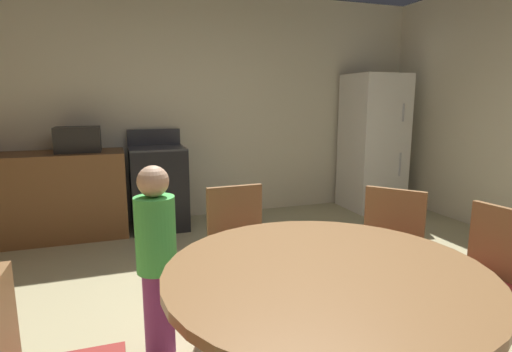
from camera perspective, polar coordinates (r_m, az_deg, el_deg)
ground_plane at (r=2.58m, az=6.05°, el=-23.11°), size 14.00×14.00×0.00m
wall_back at (r=5.05m, az=-8.66°, el=9.61°), size 6.16×0.12×2.70m
kitchen_counter at (r=4.75m, az=-29.51°, el=-2.68°), size 1.92×0.60×0.90m
oven_range at (r=4.68m, az=-13.59°, el=-1.53°), size 0.60×0.60×1.10m
refrigerator at (r=5.56m, az=16.15°, el=4.54°), size 0.68×0.68×1.76m
microwave at (r=4.59m, az=-23.79°, el=4.74°), size 0.44×0.32×0.26m
dining_table at (r=1.76m, az=9.71°, el=-17.21°), size 1.32×1.32×0.76m
chair_north at (r=2.68m, az=-2.20°, el=-9.60°), size 0.41×0.41×0.87m
chair_east at (r=2.53m, az=29.76°, el=-12.36°), size 0.45×0.45×0.87m
chair_northeast at (r=2.73m, az=18.12°, el=-9.75°), size 0.56×0.56×0.87m
person_child at (r=2.33m, az=-13.84°, el=-11.04°), size 0.31×0.31×1.09m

